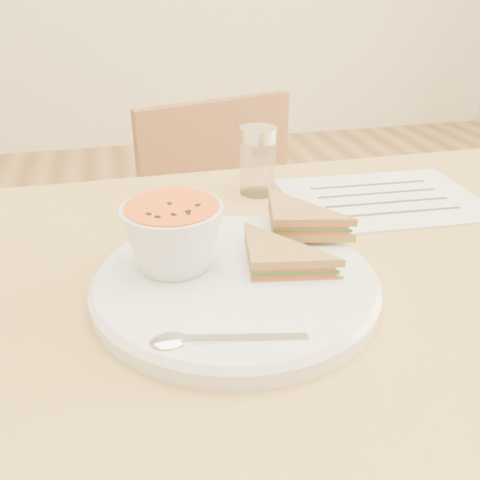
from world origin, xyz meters
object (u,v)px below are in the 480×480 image
object	(u,v)px
soup_bowl	(174,239)
condiment_shaker	(258,161)
plate	(235,285)
chair_far	(252,300)

from	to	relation	value
soup_bowl	condiment_shaker	bearing A→B (deg)	55.63
soup_bowl	condiment_shaker	world-z (taller)	condiment_shaker
plate	soup_bowl	world-z (taller)	soup_bowl
chair_far	plate	size ratio (longest dim) A/B	2.69
soup_bowl	condiment_shaker	size ratio (longest dim) A/B	1.06
chair_far	soup_bowl	size ratio (longest dim) A/B	7.60
soup_bowl	condiment_shaker	distance (m)	0.27
condiment_shaker	plate	bearing A→B (deg)	-110.37
plate	soup_bowl	distance (m)	0.08
chair_far	soup_bowl	bearing A→B (deg)	49.14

